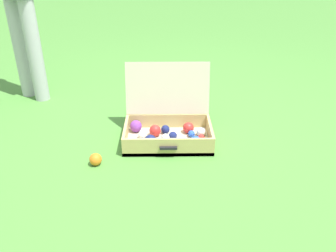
{
  "coord_description": "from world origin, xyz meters",
  "views": [
    {
      "loc": [
        -0.1,
        -2.07,
        1.21
      ],
      "look_at": [
        -0.07,
        -0.02,
        0.12
      ],
      "focal_mm": 37.2,
      "sensor_mm": 36.0,
      "label": 1
    }
  ],
  "objects": [
    {
      "name": "ground_plane",
      "position": [
        0.0,
        0.0,
        0.0
      ],
      "size": [
        16.0,
        16.0,
        0.0
      ],
      "primitive_type": "plane",
      "color": "#4C8C38"
    },
    {
      "name": "open_suitcase",
      "position": [
        -0.07,
        0.03,
        0.11
      ],
      "size": [
        0.59,
        0.48,
        0.48
      ],
      "color": "beige",
      "rests_on": "ground"
    },
    {
      "name": "stray_ball_on_grass",
      "position": [
        -0.51,
        -0.29,
        0.04
      ],
      "size": [
        0.08,
        0.08,
        0.08
      ],
      "primitive_type": "sphere",
      "color": "orange",
      "rests_on": "ground"
    }
  ]
}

